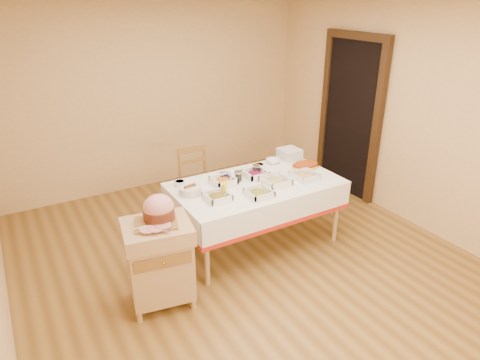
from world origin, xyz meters
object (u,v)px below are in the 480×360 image
Objects in this scene: dining_table at (256,196)px; plate_stack at (289,154)px; preserve_jar_right at (256,170)px; bread_basket at (190,191)px; dining_chair at (197,182)px; brass_platter at (306,165)px; butcher_cart at (159,259)px; ham_on_board at (158,211)px; preserve_jar_left at (238,177)px; mustard_bottle at (225,189)px.

plate_stack is (0.74, 0.40, 0.23)m from dining_table.
preserve_jar_right reaches higher than bread_basket.
brass_platter is (1.02, -0.86, 0.32)m from dining_chair.
butcher_cart is at bearing -161.49° from dining_table.
preserve_jar_left is at bearing 26.20° from ham_on_board.
bread_basket is at bearing 179.73° from brass_platter.
dining_table is 4.75× the size of ham_on_board.
ham_on_board reaches higher than brass_platter.
butcher_cart is 3.74× the size of bread_basket.
preserve_jar_right is 0.87m from bread_basket.
dining_chair is 2.55× the size of brass_platter.
preserve_jar_left is 0.27m from preserve_jar_right.
preserve_jar_right is at bearing 57.65° from dining_table.
dining_table is 0.52m from mustard_bottle.
dining_table is at bearing -73.85° from dining_chair.
preserve_jar_left is 0.40m from mustard_bottle.
butcher_cart is 2.22m from plate_stack.
bread_basket is at bearing 43.61° from butcher_cart.
brass_platter is (1.20, 0.20, -0.05)m from mustard_bottle.
ham_on_board is 1.51m from preserve_jar_right.
mustard_bottle is at bearing -152.01° from preserve_jar_right.
mustard_bottle reaches higher than brass_platter.
butcher_cart is 2.13m from brass_platter.
preserve_jar_right is (0.27, 0.05, 0.00)m from preserve_jar_left.
bread_basket is (-0.60, -0.05, -0.01)m from preserve_jar_left.
mustard_bottle is at bearing -99.44° from dining_chair.
dining_table is at bearing 17.79° from ham_on_board.
preserve_jar_right reaches higher than brass_platter.
plate_stack is (0.61, 0.20, 0.01)m from preserve_jar_right.
ham_on_board is at bearing -136.01° from bread_basket.
dining_table is at bearing -173.20° from brass_platter.
preserve_jar_left is 0.31× the size of brass_platter.
dining_chair is at bearing 53.92° from ham_on_board.
mustard_bottle is 1.29m from plate_stack.
bread_basket is (0.56, 0.53, 0.33)m from butcher_cart.
dining_table is 0.99m from dining_chair.
dining_chair reaches higher than plate_stack.
bread_basket is at bearing -118.72° from dining_chair.
plate_stack is at bearing 23.13° from mustard_bottle.
dining_table is 1.36m from ham_on_board.
dining_chair is 1.02m from bread_basket.
brass_platter is (1.49, -0.01, -0.02)m from bread_basket.
plate_stack reaches higher than brass_platter.
bread_basket is (0.52, 0.50, -0.14)m from ham_on_board.
preserve_jar_left is at bearing 176.41° from brass_platter.
preserve_jar_left is 0.49× the size of bread_basket.
ham_on_board is 1.08× the size of brass_platter.
ham_on_board reaches higher than dining_table.
preserve_jar_right is (1.42, 0.63, 0.34)m from butcher_cart.
bread_basket is at bearing 144.60° from mustard_bottle.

